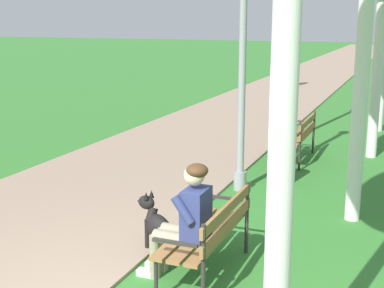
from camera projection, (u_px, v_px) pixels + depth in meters
The scene contains 9 objects.
paved_path at pixel (319, 72), 27.15m from camera, with size 3.58×60.00×0.04m, color gray.
park_bench_near at pixel (211, 230), 5.59m from camera, with size 0.55×1.50×0.85m.
park_bench_mid at pixel (298, 134), 10.20m from camera, with size 0.55×1.50×0.85m.
person_seated_on_near_bench at pixel (186, 217), 5.48m from camera, with size 0.74×0.49×1.25m.
dog_black at pixel (162, 232), 6.20m from camera, with size 0.82×0.40×0.71m.
lamp_post_near at pixel (243, 30), 8.00m from camera, with size 0.24×0.24×4.78m.
lamp_post_mid at pixel (295, 36), 11.54m from camera, with size 0.24×0.24×4.38m.
litter_bin at pixel (282, 162), 8.87m from camera, with size 0.36×0.36×0.70m, color #2D6638.
pedestrian_distant at pixel (290, 66), 20.81m from camera, with size 0.32×0.22×1.65m.
Camera 1 is at (2.25, -3.66, 2.64)m, focal length 50.83 mm.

